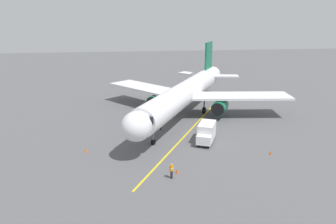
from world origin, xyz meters
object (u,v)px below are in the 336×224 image
Objects in this scene: ground_crew_marshaller at (172,171)px; ground_crew_loader at (164,99)px; airplane at (186,93)px; safety_cone_wing_port at (177,171)px; ground_crew_wing_walker at (161,124)px; safety_cone_nose_left at (86,150)px; safety_cone_nose_right at (271,152)px; box_truck_near_nose at (206,133)px.

ground_crew_loader is at bearing -96.31° from ground_crew_marshaller.
airplane is 21.48× the size of ground_crew_marshaller.
airplane is at bearing -103.68° from safety_cone_wing_port.
ground_crew_wing_walker is at bearing -92.62° from ground_crew_marshaller.
safety_cone_wing_port is at bearing 145.41° from safety_cone_nose_left.
safety_cone_wing_port is at bearing 85.02° from ground_crew_loader.
safety_cone_nose_right is at bearing 112.95° from airplane.
ground_crew_marshaller is 1.00× the size of ground_crew_loader.
ground_crew_loader reaches higher than safety_cone_nose_right.
ground_crew_wing_walker reaches higher than safety_cone_nose_right.
safety_cone_nose_right is (-9.77, 26.17, -0.61)m from ground_crew_loader.
box_truck_near_nose reaches higher than ground_crew_loader.
airplane reaches higher than ground_crew_wing_walker.
ground_crew_marshaller is at bearing 56.19° from box_truck_near_nose.
ground_crew_marshaller is 3.11× the size of safety_cone_nose_right.
airplane is 22.51m from ground_crew_marshaller.
ground_crew_marshaller and ground_crew_loader have the same top height.
ground_crew_wing_walker reaches higher than safety_cone_nose_left.
airplane is 21.48× the size of ground_crew_loader.
box_truck_near_nose is 8.65m from safety_cone_nose_right.
box_truck_near_nose is at bearing 133.80° from ground_crew_wing_walker.
ground_crew_wing_walker and ground_crew_loader have the same top height.
ground_crew_wing_walker is 13.96m from safety_cone_wing_port.
ground_crew_marshaller is 3.11× the size of safety_cone_nose_left.
safety_cone_wing_port is at bearing -127.09° from ground_crew_marshaller.
safety_cone_nose_left is at bearing 40.67° from airplane.
safety_cone_nose_right is 1.00× the size of safety_cone_wing_port.
airplane is 66.79× the size of safety_cone_nose_right.
safety_cone_nose_left is (13.00, 22.09, -0.61)m from ground_crew_loader.
ground_crew_wing_walker is 7.99m from box_truck_near_nose.
safety_cone_nose_left is at bearing 33.16° from ground_crew_wing_walker.
ground_crew_loader reaches higher than safety_cone_wing_port.
ground_crew_wing_walker is 12.35m from safety_cone_nose_left.
ground_crew_wing_walker is 3.11× the size of safety_cone_wing_port.
ground_crew_wing_walker is 15.57m from ground_crew_loader.
safety_cone_wing_port is at bearing 90.49° from ground_crew_wing_walker.
box_truck_near_nose reaches higher than ground_crew_marshaller.
box_truck_near_nose is (-5.52, 5.75, 0.50)m from ground_crew_wing_walker.
ground_crew_loader is at bearing -120.47° from safety_cone_nose_left.
ground_crew_marshaller is at bearing 74.95° from airplane.
ground_crew_marshaller is at bearing 139.36° from safety_cone_nose_left.
ground_crew_loader is 25.64m from safety_cone_nose_left.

